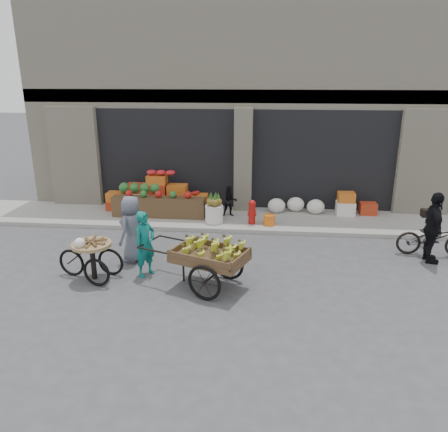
# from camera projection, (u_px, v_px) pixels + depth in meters

# --- Properties ---
(ground) EXTENTS (80.00, 80.00, 0.00)m
(ground) POSITION_uv_depth(u_px,v_px,m) (229.00, 282.00, 9.33)
(ground) COLOR #424244
(ground) RESTS_ON ground
(sidewalk) EXTENTS (18.00, 2.20, 0.12)m
(sidewalk) POSITION_uv_depth(u_px,v_px,m) (241.00, 219.00, 13.19)
(sidewalk) COLOR gray
(sidewalk) RESTS_ON ground
(building) EXTENTS (14.00, 6.45, 7.00)m
(building) POSITION_uv_depth(u_px,v_px,m) (248.00, 99.00, 15.89)
(building) COLOR beige
(building) RESTS_ON ground
(fruit_display) EXTENTS (3.10, 1.12, 1.24)m
(fruit_display) POSITION_uv_depth(u_px,v_px,m) (162.00, 195.00, 13.50)
(fruit_display) COLOR #A93117
(fruit_display) RESTS_ON sidewalk
(pineapple_bin) EXTENTS (0.52, 0.52, 0.50)m
(pineapple_bin) POSITION_uv_depth(u_px,v_px,m) (214.00, 214.00, 12.69)
(pineapple_bin) COLOR silver
(pineapple_bin) RESTS_ON sidewalk
(fire_hydrant) EXTENTS (0.22, 0.22, 0.71)m
(fire_hydrant) POSITION_uv_depth(u_px,v_px,m) (252.00, 211.00, 12.50)
(fire_hydrant) COLOR #A5140F
(fire_hydrant) RESTS_ON sidewalk
(orange_bucket) EXTENTS (0.32, 0.32, 0.30)m
(orange_bucket) POSITION_uv_depth(u_px,v_px,m) (269.00, 220.00, 12.48)
(orange_bucket) COLOR orange
(orange_bucket) RESTS_ON sidewalk
(right_bay_goods) EXTENTS (3.35, 0.60, 0.70)m
(right_bay_goods) POSITION_uv_depth(u_px,v_px,m) (327.00, 205.00, 13.41)
(right_bay_goods) COLOR silver
(right_bay_goods) RESTS_ON sidewalk
(seated_person) EXTENTS (0.51, 0.43, 0.93)m
(seated_person) POSITION_uv_depth(u_px,v_px,m) (230.00, 201.00, 13.16)
(seated_person) COLOR black
(seated_person) RESTS_ON sidewalk
(banana_cart) EXTENTS (2.67, 1.80, 1.04)m
(banana_cart) POSITION_uv_depth(u_px,v_px,m) (207.00, 253.00, 8.91)
(banana_cart) COLOR brown
(banana_cart) RESTS_ON ground
(vendor_woman) EXTENTS (0.58, 0.64, 1.47)m
(vendor_woman) POSITION_uv_depth(u_px,v_px,m) (145.00, 244.00, 9.47)
(vendor_woman) COLOR #0D675F
(vendor_woman) RESTS_ON ground
(tricycle_cart) EXTENTS (1.46, 0.99, 0.95)m
(tricycle_cart) POSITION_uv_depth(u_px,v_px,m) (92.00, 255.00, 9.33)
(tricycle_cart) COLOR #9E7F51
(tricycle_cart) RESTS_ON ground
(vendor_grey) EXTENTS (0.71, 0.89, 1.59)m
(vendor_grey) POSITION_uv_depth(u_px,v_px,m) (132.00, 229.00, 10.20)
(vendor_grey) COLOR slate
(vendor_grey) RESTS_ON ground
(bicycle) EXTENTS (1.75, 0.69, 0.90)m
(bicycle) POSITION_uv_depth(u_px,v_px,m) (433.00, 238.00, 10.60)
(bicycle) COLOR black
(bicycle) RESTS_ON ground
(cyclist) EXTENTS (0.47, 1.02, 1.70)m
(cyclist) POSITION_uv_depth(u_px,v_px,m) (433.00, 228.00, 10.11)
(cyclist) COLOR black
(cyclist) RESTS_ON ground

